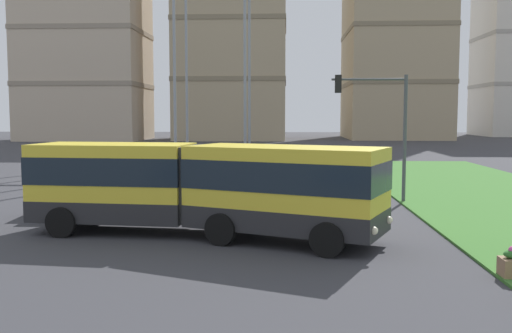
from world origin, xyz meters
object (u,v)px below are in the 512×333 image
articulated_bus (202,186)px  apartment_tower_westcentre (232,27)px  car_black_sedan (91,196)px  apartment_tower_west (84,8)px  traffic_light_far_right (381,115)px  apartment_tower_centre (395,8)px

articulated_bus → apartment_tower_westcentre: (-6.01, 76.26, 16.49)m
car_black_sedan → apartment_tower_west: apartment_tower_west is taller
articulated_bus → traffic_light_far_right: (6.98, 7.79, 2.30)m
articulated_bus → apartment_tower_west: apartment_tower_west is taller
traffic_light_far_right → articulated_bus: bearing=-131.9°
apartment_tower_west → apartment_tower_centre: bearing=9.7°
traffic_light_far_right → car_black_sedan: bearing=-162.1°
articulated_bus → apartment_tower_centre: bearing=75.5°
car_black_sedan → apartment_tower_centre: (25.97, 77.14, 21.07)m
articulated_bus → car_black_sedan: articulated_bus is taller
apartment_tower_westcentre → car_black_sedan: bearing=-89.2°
car_black_sedan → apartment_tower_west: bearing=109.2°
apartment_tower_centre → traffic_light_far_right: bearing=-100.8°
traffic_light_far_right → apartment_tower_westcentre: size_ratio=0.16×
car_black_sedan → apartment_tower_westcentre: bearing=90.8°
apartment_tower_west → apartment_tower_centre: size_ratio=0.95×
apartment_tower_west → articulated_bus: bearing=-68.2°
apartment_tower_westcentre → apartment_tower_centre: (26.97, 4.79, 3.68)m
car_black_sedan → apartment_tower_west: 75.39m
apartment_tower_west → apartment_tower_westcentre: (22.96, 3.72, -2.55)m
apartment_tower_west → apartment_tower_centre: 50.67m
apartment_tower_west → apartment_tower_centre: apartment_tower_centre is taller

